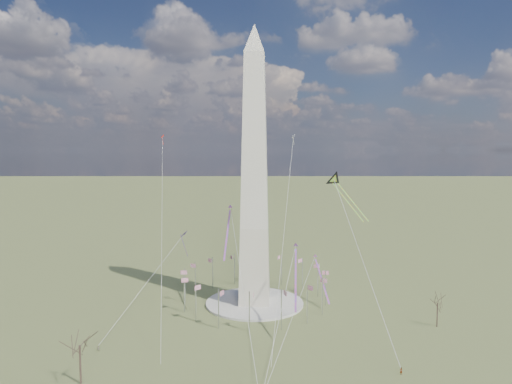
# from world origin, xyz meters

# --- Properties ---
(ground) EXTENTS (2000.00, 2000.00, 0.00)m
(ground) POSITION_xyz_m (0.00, 0.00, 0.00)
(ground) COLOR brown
(ground) RESTS_ON ground
(plaza) EXTENTS (36.00, 36.00, 0.80)m
(plaza) POSITION_xyz_m (0.00, 0.00, 0.40)
(plaza) COLOR beige
(plaza) RESTS_ON ground
(washington_monument) EXTENTS (15.56, 15.56, 100.00)m
(washington_monument) POSITION_xyz_m (0.00, 0.00, 47.95)
(washington_monument) COLOR beige
(washington_monument) RESTS_ON plaza
(flagpole_ring) EXTENTS (54.40, 54.40, 13.00)m
(flagpole_ring) POSITION_xyz_m (-0.00, -0.00, 7.27)
(flagpole_ring) COLOR silver
(flagpole_ring) RESTS_ON ground
(tree_near) EXTENTS (6.79, 6.79, 11.87)m
(tree_near) POSITION_xyz_m (60.00, -18.41, 8.46)
(tree_near) COLOR #47332B
(tree_near) RESTS_ON ground
(tree_far) EXTENTS (8.30, 8.30, 14.52)m
(tree_far) POSITION_xyz_m (-38.65, -60.17, 10.35)
(tree_far) COLOR #47332B
(tree_far) RESTS_ON ground
(person_east) EXTENTS (0.83, 0.71, 1.94)m
(person_east) POSITION_xyz_m (40.34, -51.10, 0.97)
(person_east) COLOR gray
(person_east) RESTS_ON ground
(person_west) EXTENTS (0.74, 0.58, 1.51)m
(person_west) POSITION_xyz_m (-41.70, -42.20, 0.76)
(person_west) COLOR gray
(person_west) RESTS_ON ground
(kite_delta_black) EXTENTS (14.74, 19.78, 16.86)m
(kite_delta_black) POSITION_xyz_m (29.98, 7.72, 44.83)
(kite_delta_black) COLOR black
(kite_delta_black) RESTS_ON ground
(kite_diamond_purple) EXTENTS (2.38, 3.43, 10.07)m
(kite_diamond_purple) POSITION_xyz_m (-27.35, 5.89, 23.70)
(kite_diamond_purple) COLOR #36186E
(kite_diamond_purple) RESTS_ON ground
(kite_streamer_left) EXTENTS (2.22, 23.52, 16.15)m
(kite_streamer_left) POSITION_xyz_m (14.50, -19.35, 19.32)
(kite_streamer_left) COLOR red
(kite_streamer_left) RESTS_ON ground
(kite_streamer_mid) EXTENTS (2.22, 23.58, 16.19)m
(kite_streamer_mid) POSITION_xyz_m (-9.38, -1.87, 30.02)
(kite_streamer_mid) COLOR red
(kite_streamer_mid) RESTS_ON ground
(kite_streamer_right) EXTENTS (5.09, 19.71, 13.65)m
(kite_streamer_right) POSITION_xyz_m (24.39, 6.02, 10.49)
(kite_streamer_right) COLOR red
(kite_streamer_right) RESTS_ON ground
(kite_small_red) EXTENTS (1.78, 1.55, 4.60)m
(kite_small_red) POSITION_xyz_m (-43.37, 37.80, 62.41)
(kite_small_red) COLOR red
(kite_small_red) RESTS_ON ground
(kite_small_white) EXTENTS (1.13, 1.91, 4.56)m
(kite_small_white) POSITION_xyz_m (14.79, 38.92, 62.36)
(kite_small_white) COLOR silver
(kite_small_white) RESTS_ON ground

